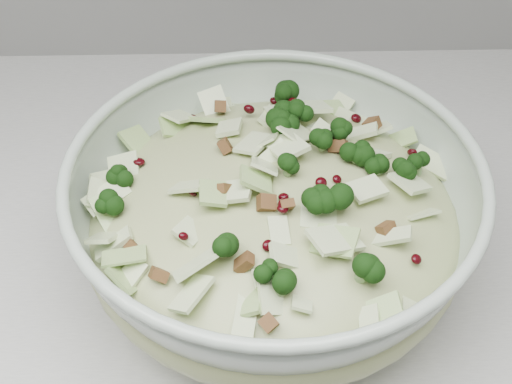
# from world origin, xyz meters

# --- Properties ---
(mixing_bowl) EXTENTS (0.37, 0.37, 0.13)m
(mixing_bowl) POSITION_xyz_m (0.10, 1.60, 0.97)
(mixing_bowl) COLOR #ACBDAC
(mixing_bowl) RESTS_ON counter
(salad) EXTENTS (0.38, 0.38, 0.14)m
(salad) POSITION_xyz_m (0.10, 1.60, 0.99)
(salad) COLOR #A7B37A
(salad) RESTS_ON mixing_bowl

